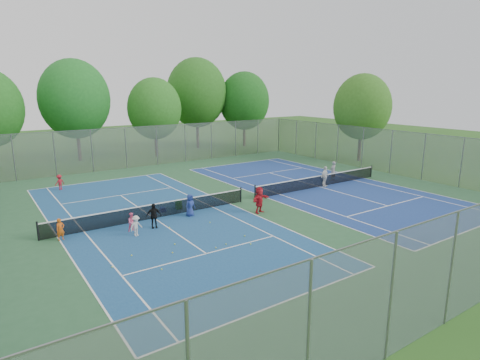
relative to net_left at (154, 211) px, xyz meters
name	(u,v)px	position (x,y,z in m)	size (l,w,h in m)	color
ground	(248,201)	(7.00, 0.00, -0.46)	(120.00, 120.00, 0.00)	#26541A
court_pad	(248,201)	(7.00, 0.00, -0.45)	(32.00, 32.00, 0.01)	#295834
court_left	(154,218)	(0.00, 0.00, -0.44)	(10.97, 23.77, 0.01)	navy
court_right	(319,187)	(14.00, 0.00, -0.44)	(10.97, 23.77, 0.01)	navy
net_left	(154,211)	(0.00, 0.00, 0.00)	(12.87, 0.10, 0.91)	black
net_right	(319,181)	(14.00, 0.00, 0.00)	(12.87, 0.10, 0.91)	black
fence_north	(157,145)	(7.00, 16.00, 1.54)	(32.00, 0.10, 4.00)	gray
fence_east	(391,152)	(23.00, 0.00, 1.54)	(32.00, 0.10, 4.00)	gray
tree_nl	(75,99)	(1.00, 23.00, 6.09)	(7.20, 7.20, 10.69)	#443326
tree_nc	(155,109)	(9.00, 21.00, 4.94)	(6.00, 6.00, 8.85)	#443326
tree_nr	(197,93)	(16.00, 24.00, 6.59)	(7.60, 7.60, 11.42)	#443326
tree_ne	(244,101)	(22.00, 22.00, 5.51)	(6.60, 6.60, 9.77)	#443326
tree_side_e	(362,107)	(26.00, 6.00, 5.29)	(6.00, 6.00, 9.20)	#443326
ball_crate	(163,210)	(0.99, 0.97, -0.31)	(0.35, 0.35, 0.30)	#1637A9
ball_hopper	(179,205)	(2.08, 0.91, -0.14)	(0.32, 0.32, 0.63)	green
student_a	(60,230)	(-5.40, -0.60, 0.14)	(0.44, 0.29, 1.20)	#D05913
student_b	(132,222)	(-1.84, -1.38, 0.08)	(0.52, 0.40, 1.07)	pink
student_c	(136,226)	(-1.92, -2.21, 0.12)	(0.74, 0.43, 1.15)	beige
student_d	(154,216)	(-0.66, -1.57, 0.27)	(0.85, 0.36, 1.46)	black
student_e	(190,205)	(2.05, -0.80, 0.25)	(0.68, 0.45, 1.40)	navy
student_f	(260,200)	(5.99, -2.68, 0.40)	(1.58, 0.50, 1.71)	red
child_far_baseline	(60,182)	(-3.33, 10.69, 0.15)	(0.78, 0.45, 1.21)	#A41723
instructor	(333,171)	(16.53, 0.94, 0.38)	(0.61, 0.40, 1.67)	gray
teen_court_b	(325,176)	(14.43, -0.14, 0.37)	(0.97, 0.40, 1.66)	white
tennis_ball_0	(172,253)	(-1.33, -5.44, -0.42)	(0.07, 0.07, 0.07)	gold
tennis_ball_1	(226,244)	(1.38, -5.99, -0.42)	(0.07, 0.07, 0.07)	#AFD130
tennis_ball_2	(245,236)	(2.81, -5.59, -0.42)	(0.07, 0.07, 0.07)	#BCDC33
tennis_ball_3	(251,244)	(2.41, -6.69, -0.42)	(0.07, 0.07, 0.07)	#BDE034
tennis_ball_4	(162,270)	(-2.49, -6.82, -0.42)	(0.07, 0.07, 0.07)	#C6DE33
tennis_ball_5	(175,244)	(-0.77, -4.52, -0.42)	(0.07, 0.07, 0.07)	#ACC92E
tennis_ball_6	(216,248)	(0.71, -6.10, -0.42)	(0.07, 0.07, 0.07)	gold
tennis_ball_7	(210,223)	(2.38, -2.65, -0.42)	(0.07, 0.07, 0.07)	#C3EC37
tennis_ball_8	(132,256)	(-3.06, -4.64, -0.42)	(0.07, 0.07, 0.07)	#E0EF37
tennis_ball_9	(170,228)	(0.04, -2.11, -0.42)	(0.07, 0.07, 0.07)	#BADE33
tennis_ball_10	(112,267)	(-4.21, -5.37, -0.42)	(0.07, 0.07, 0.07)	#B3D631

